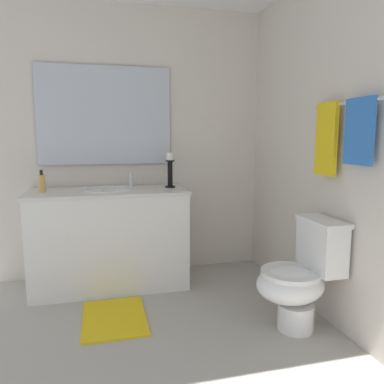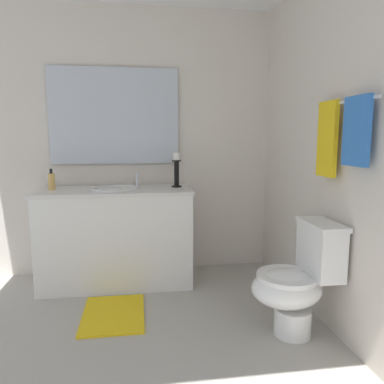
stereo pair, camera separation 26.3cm
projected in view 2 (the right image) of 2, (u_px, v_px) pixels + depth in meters
name	position (u px, v px, depth m)	size (l,w,h in m)	color
floor	(135.00, 343.00, 2.33)	(2.66, 2.65, 0.02)	#B2ADA3
wall_back	(340.00, 146.00, 2.34)	(2.66, 0.04, 2.45)	silver
wall_left	(132.00, 143.00, 3.45)	(0.04, 2.65, 2.45)	silver
vanity_cabinet	(117.00, 236.00, 3.22)	(0.58, 1.32, 0.84)	white
sink_basin	(115.00, 193.00, 3.17)	(0.40, 0.40, 0.24)	white
mirror	(115.00, 116.00, 3.34)	(0.02, 1.16, 0.86)	silver
candle_holder_tall	(177.00, 169.00, 3.27)	(0.09, 0.09, 0.31)	black
soap_bottle	(52.00, 181.00, 3.10)	(0.06, 0.06, 0.18)	#E5B259
toilet	(297.00, 281.00, 2.36)	(0.39, 0.54, 0.75)	white
towel_bar	(346.00, 102.00, 2.16)	(0.02, 0.02, 0.63)	silver
towel_near_vanity	(327.00, 139.00, 2.35)	(0.21, 0.03, 0.48)	yellow
towel_center	(356.00, 131.00, 2.03)	(0.23, 0.03, 0.39)	blue
bath_mat	(114.00, 314.00, 2.67)	(0.60, 0.44, 0.02)	yellow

